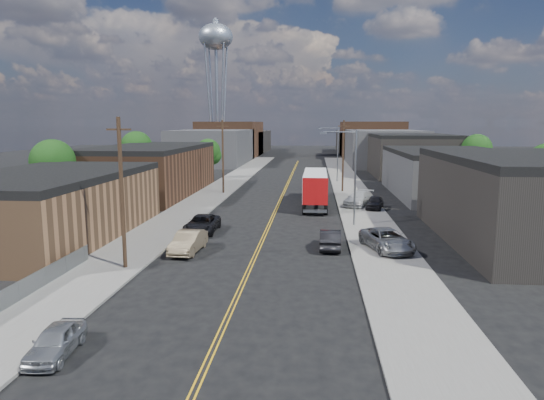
% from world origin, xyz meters
% --- Properties ---
extents(ground, '(260.00, 260.00, 0.00)m').
position_xyz_m(ground, '(0.00, 60.00, 0.00)').
color(ground, black).
rests_on(ground, ground).
extents(centerline, '(0.32, 120.00, 0.01)m').
position_xyz_m(centerline, '(0.00, 45.00, 0.01)').
color(centerline, gold).
rests_on(centerline, ground).
extents(sidewalk_left, '(5.00, 140.00, 0.15)m').
position_xyz_m(sidewalk_left, '(-9.50, 45.00, 0.07)').
color(sidewalk_left, slate).
rests_on(sidewalk_left, ground).
extents(sidewalk_right, '(5.00, 140.00, 0.15)m').
position_xyz_m(sidewalk_right, '(9.50, 45.00, 0.07)').
color(sidewalk_right, slate).
rests_on(sidewalk_right, ground).
extents(warehouse_tan, '(12.00, 22.00, 5.60)m').
position_xyz_m(warehouse_tan, '(-18.00, 18.00, 2.80)').
color(warehouse_tan, brown).
rests_on(warehouse_tan, ground).
extents(warehouse_brown, '(12.00, 26.00, 6.60)m').
position_xyz_m(warehouse_brown, '(-18.00, 44.00, 3.30)').
color(warehouse_brown, '#4C2E1E').
rests_on(warehouse_brown, ground).
extents(industrial_right_a, '(14.00, 22.00, 7.10)m').
position_xyz_m(industrial_right_a, '(21.99, 20.00, 3.55)').
color(industrial_right_a, black).
rests_on(industrial_right_a, ground).
extents(industrial_right_b, '(14.00, 24.00, 6.10)m').
position_xyz_m(industrial_right_b, '(22.00, 46.00, 3.05)').
color(industrial_right_b, '#343537').
rests_on(industrial_right_b, ground).
extents(industrial_right_c, '(14.00, 22.00, 7.60)m').
position_xyz_m(industrial_right_c, '(22.00, 72.00, 3.80)').
color(industrial_right_c, black).
rests_on(industrial_right_c, ground).
extents(skyline_left_a, '(16.00, 30.00, 8.00)m').
position_xyz_m(skyline_left_a, '(-20.00, 95.00, 4.00)').
color(skyline_left_a, '#343537').
rests_on(skyline_left_a, ground).
extents(skyline_right_a, '(16.00, 30.00, 8.00)m').
position_xyz_m(skyline_right_a, '(20.00, 95.00, 4.00)').
color(skyline_right_a, '#343537').
rests_on(skyline_right_a, ground).
extents(skyline_left_b, '(16.00, 26.00, 10.00)m').
position_xyz_m(skyline_left_b, '(-20.00, 120.00, 5.00)').
color(skyline_left_b, '#4C2E1E').
rests_on(skyline_left_b, ground).
extents(skyline_right_b, '(16.00, 26.00, 10.00)m').
position_xyz_m(skyline_right_b, '(20.00, 120.00, 5.00)').
color(skyline_right_b, '#4C2E1E').
rests_on(skyline_right_b, ground).
extents(skyline_left_c, '(16.00, 40.00, 7.00)m').
position_xyz_m(skyline_left_c, '(-20.00, 140.00, 3.50)').
color(skyline_left_c, black).
rests_on(skyline_left_c, ground).
extents(skyline_right_c, '(16.00, 40.00, 7.00)m').
position_xyz_m(skyline_right_c, '(20.00, 140.00, 3.50)').
color(skyline_right_c, black).
rests_on(skyline_right_c, ground).
extents(water_tower, '(9.00, 9.00, 36.90)m').
position_xyz_m(water_tower, '(-22.00, 110.00, 30.65)').
color(water_tower, gray).
rests_on(water_tower, ground).
extents(streetlight_near, '(3.39, 0.25, 9.00)m').
position_xyz_m(streetlight_near, '(7.60, 25.00, 5.33)').
color(streetlight_near, gray).
rests_on(streetlight_near, ground).
extents(streetlight_far, '(3.39, 0.25, 9.00)m').
position_xyz_m(streetlight_far, '(7.60, 60.00, 5.33)').
color(streetlight_far, gray).
rests_on(streetlight_far, ground).
extents(utility_pole_left_near, '(1.60, 0.26, 10.00)m').
position_xyz_m(utility_pole_left_near, '(-8.20, 10.00, 5.14)').
color(utility_pole_left_near, black).
rests_on(utility_pole_left_near, ground).
extents(utility_pole_left_far, '(1.60, 0.26, 10.00)m').
position_xyz_m(utility_pole_left_far, '(-8.20, 45.00, 5.14)').
color(utility_pole_left_far, black).
rests_on(utility_pole_left_far, ground).
extents(utility_pole_right, '(1.60, 0.26, 10.00)m').
position_xyz_m(utility_pole_right, '(8.20, 48.00, 5.14)').
color(utility_pole_right, black).
rests_on(utility_pole_right, ground).
extents(chainlink_fence, '(0.05, 16.00, 1.22)m').
position_xyz_m(chainlink_fence, '(-11.50, 3.50, 0.66)').
color(chainlink_fence, slate).
rests_on(chainlink_fence, ground).
extents(tree_left_near, '(4.85, 4.76, 7.91)m').
position_xyz_m(tree_left_near, '(-23.94, 30.00, 5.18)').
color(tree_left_near, black).
rests_on(tree_left_near, ground).
extents(tree_left_mid, '(5.10, 5.04, 8.37)m').
position_xyz_m(tree_left_mid, '(-23.94, 55.00, 5.48)').
color(tree_left_mid, black).
rests_on(tree_left_mid, ground).
extents(tree_left_far, '(4.35, 4.20, 6.97)m').
position_xyz_m(tree_left_far, '(-13.94, 62.00, 4.57)').
color(tree_left_far, black).
rests_on(tree_left_far, ground).
extents(tree_right_far, '(4.85, 4.76, 7.91)m').
position_xyz_m(tree_right_far, '(30.06, 60.00, 5.18)').
color(tree_right_far, black).
rests_on(tree_right_far, ground).
extents(semi_truck, '(2.71, 15.34, 4.01)m').
position_xyz_m(semi_truck, '(4.35, 37.21, 2.29)').
color(semi_truck, white).
rests_on(semi_truck, ground).
extents(car_left_a, '(1.81, 3.86, 1.28)m').
position_xyz_m(car_left_a, '(-6.40, -2.00, 0.64)').
color(car_left_a, '#ACAFB1').
rests_on(car_left_a, ground).
extents(car_left_b, '(1.98, 4.98, 1.61)m').
position_xyz_m(car_left_b, '(-5.12, 14.54, 0.81)').
color(car_left_b, '#7A6950').
rests_on(car_left_b, ground).
extents(car_left_c, '(2.61, 5.55, 1.54)m').
position_xyz_m(car_left_c, '(-5.61, 21.19, 0.77)').
color(car_left_c, black).
rests_on(car_left_c, ground).
extents(car_right_oncoming, '(1.73, 4.60, 1.50)m').
position_xyz_m(car_right_oncoming, '(5.53, 16.62, 0.75)').
color(car_right_oncoming, black).
rests_on(car_right_oncoming, ground).
extents(car_right_lot_a, '(4.12, 6.20, 1.58)m').
position_xyz_m(car_right_lot_a, '(9.74, 16.00, 0.94)').
color(car_right_lot_a, gray).
rests_on(car_right_lot_a, sidewalk_right).
extents(car_right_lot_b, '(4.31, 6.00, 1.61)m').
position_xyz_m(car_right_lot_b, '(9.39, 36.00, 0.96)').
color(car_right_lot_b, '#BBBBBB').
rests_on(car_right_lot_b, sidewalk_right).
extents(car_right_lot_c, '(2.62, 4.47, 1.43)m').
position_xyz_m(car_right_lot_c, '(11.00, 34.00, 0.86)').
color(car_right_lot_c, black).
rests_on(car_right_lot_c, sidewalk_right).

